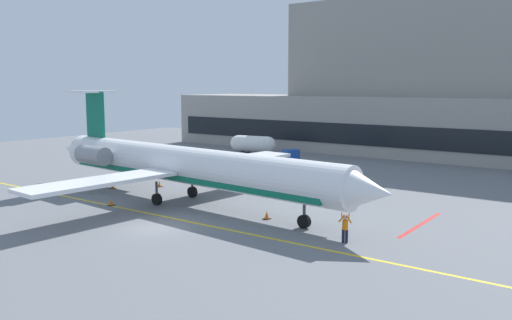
% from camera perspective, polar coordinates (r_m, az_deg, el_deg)
% --- Properties ---
extents(ground, '(120.00, 120.00, 0.11)m').
position_cam_1_polar(ground, '(36.00, -10.62, -7.19)').
color(ground, slate).
extents(terminal_building, '(79.35, 14.22, 21.25)m').
position_cam_1_polar(terminal_building, '(74.70, 19.18, 6.73)').
color(terminal_building, gray).
rests_on(terminal_building, ground).
extents(regional_jet, '(35.56, 25.96, 8.80)m').
position_cam_1_polar(regional_jet, '(42.56, -7.87, -0.55)').
color(regional_jet, white).
rests_on(regional_jet, ground).
extents(pushback_tractor, '(3.45, 3.15, 2.10)m').
position_cam_1_polar(pushback_tractor, '(60.90, 3.49, 0.11)').
color(pushback_tractor, '#1E4CB2').
rests_on(pushback_tractor, ground).
extents(belt_loader, '(3.67, 3.00, 2.25)m').
position_cam_1_polar(belt_loader, '(57.92, -6.88, -0.29)').
color(belt_loader, '#19389E').
rests_on(belt_loader, ground).
extents(fuel_tank, '(6.54, 2.99, 2.52)m').
position_cam_1_polar(fuel_tank, '(72.12, -0.34, 1.73)').
color(fuel_tank, white).
rests_on(fuel_tank, ground).
extents(marshaller, '(0.83, 0.34, 1.82)m').
position_cam_1_polar(marshaller, '(32.32, 9.50, -7.15)').
color(marshaller, '#191E33').
rests_on(marshaller, ground).
extents(safety_cone_alpha, '(0.47, 0.47, 0.55)m').
position_cam_1_polar(safety_cone_alpha, '(50.08, -15.08, -2.69)').
color(safety_cone_alpha, orange).
rests_on(safety_cone_alpha, ground).
extents(safety_cone_bravo, '(0.47, 0.47, 0.55)m').
position_cam_1_polar(safety_cone_bravo, '(43.15, -15.21, -4.39)').
color(safety_cone_bravo, orange).
rests_on(safety_cone_bravo, ground).
extents(safety_cone_charlie, '(0.47, 0.47, 0.55)m').
position_cam_1_polar(safety_cone_charlie, '(37.53, 1.15, -5.96)').
color(safety_cone_charlie, orange).
rests_on(safety_cone_charlie, ground).
extents(safety_cone_delta, '(0.47, 0.47, 0.55)m').
position_cam_1_polar(safety_cone_delta, '(50.04, -10.29, -2.55)').
color(safety_cone_delta, orange).
rests_on(safety_cone_delta, ground).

